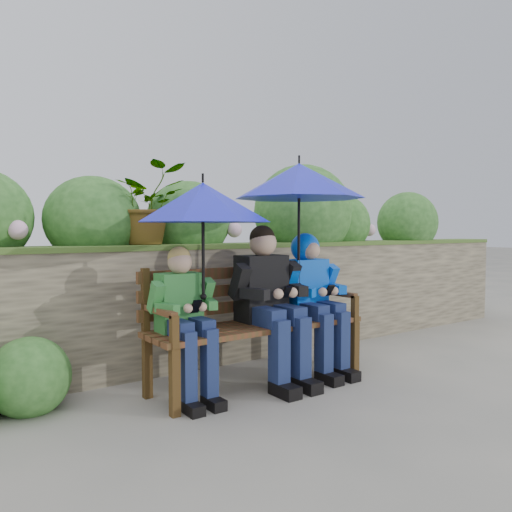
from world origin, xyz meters
TOP-DOWN VIEW (x-y plane):
  - ground at (0.00, 0.00)m, footprint 60.00×60.00m
  - garden_backdrop at (0.02, 1.61)m, footprint 8.00×2.87m
  - park_bench at (-0.08, 0.02)m, footprint 1.69×0.49m
  - boy_left at (-0.68, -0.05)m, footprint 0.44×0.51m
  - boy_middle at (0.01, -0.06)m, footprint 0.55×0.64m
  - boy_right at (0.46, -0.04)m, footprint 0.50×0.61m
  - umbrella_left at (-0.56, -0.07)m, footprint 0.92×0.92m
  - umbrella_right at (0.31, -0.04)m, footprint 1.01×1.01m

SIDE VIEW (x-z plane):
  - ground at x=0.00m, z-range 0.00..0.00m
  - park_bench at x=-0.08m, z-range 0.06..0.95m
  - boy_left at x=-0.68m, z-range 0.07..1.11m
  - garden_backdrop at x=0.02m, z-range -0.33..1.53m
  - boy_middle at x=0.01m, z-range 0.06..1.24m
  - boy_right at x=0.46m, z-range 0.11..1.23m
  - umbrella_left at x=-0.56m, z-range 0.91..1.76m
  - umbrella_right at x=0.31m, z-range 1.01..2.04m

